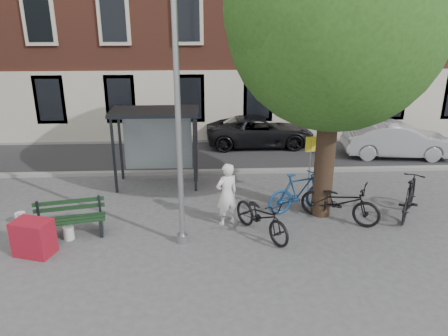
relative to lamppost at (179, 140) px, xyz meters
The scene contains 19 objects.
ground 2.78m from the lamppost, ahead, with size 90.00×90.00×0.00m, color #4C4C4F.
road 7.53m from the lamppost, 90.00° to the left, with size 40.00×4.00×0.01m, color #28282B.
curb_near 5.69m from the lamppost, 90.00° to the left, with size 40.00×0.25×0.12m, color gray.
curb_far 9.40m from the lamppost, 90.00° to the left, with size 40.00×0.25×0.12m, color gray.
lamppost is the anchor object (origin of this frame).
tree_right 5.10m from the lamppost, 19.03° to the left, with size 5.76×5.60×8.20m.
bus_shelter 4.24m from the lamppost, 98.43° to the left, with size 2.85×1.45×2.62m.
painter 2.45m from the lamppost, 39.81° to the left, with size 0.66×0.43×1.80m, color white.
bench 3.84m from the lamppost, 169.90° to the left, with size 1.90×0.94×0.94m.
bike_a 5.02m from the lamppost, 13.19° to the left, with size 0.79×2.27×1.19m, color black.
bike_b 4.37m from the lamppost, 26.83° to the left, with size 0.58×2.05×1.23m, color navy.
bike_c 3.06m from the lamppost, ahead, with size 0.75×2.15×1.13m, color black.
bike_d 6.96m from the lamppost, 10.75° to the left, with size 0.57×2.04×1.22m, color black.
car_dark 9.19m from the lamppost, 69.97° to the left, with size 2.16×4.68×1.30m, color black.
car_silver 10.87m from the lamppost, 38.06° to the left, with size 1.49×4.26×1.40m, color #A4A7AC.
red_stand 4.32m from the lamppost, behind, with size 0.90×0.60×0.90m, color maroon.
bucket_b 3.99m from the lamppost, behind, with size 0.28×0.28×0.36m, color silver.
bucket_c 5.40m from the lamppost, 165.12° to the left, with size 0.28×0.28×0.36m, color white.
notice_sign 4.75m from the lamppost, 33.03° to the left, with size 0.36×0.09×2.08m.
Camera 1 is at (0.60, -10.00, 5.75)m, focal length 35.00 mm.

